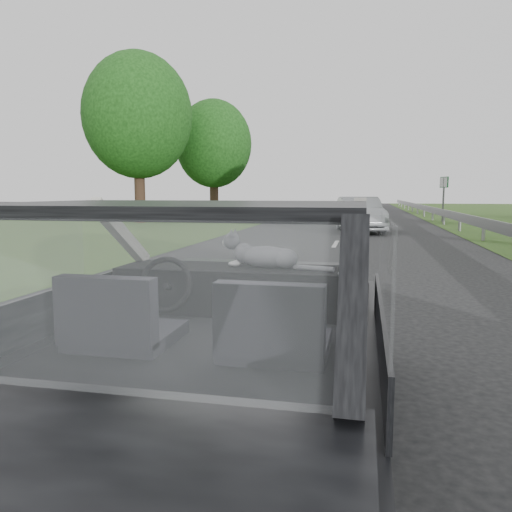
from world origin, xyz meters
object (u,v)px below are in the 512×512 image
at_px(other_car, 359,214).
at_px(highway_sign, 443,199).
at_px(cat, 266,255).
at_px(subject_car, 211,333).

relative_size(other_car, highway_sign, 1.77).
xyz_separation_m(other_car, highway_sign, (4.11, 7.66, 0.48)).
bearing_deg(cat, subject_car, -96.13).
bearing_deg(other_car, cat, -101.63).
height_order(subject_car, other_car, subject_car).
bearing_deg(subject_car, other_car, 87.93).
bearing_deg(cat, other_car, 98.21).
bearing_deg(subject_car, cat, 74.16).
relative_size(subject_car, other_car, 0.98).
bearing_deg(subject_car, highway_sign, 79.12).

